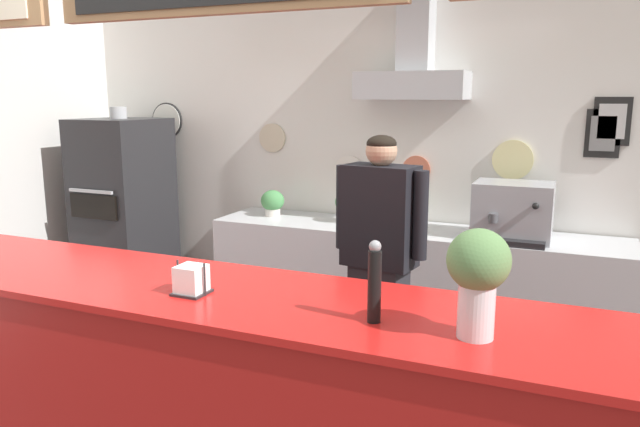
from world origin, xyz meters
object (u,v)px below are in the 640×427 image
(shop_worker, at_px, (379,271))
(potted_thyme, at_px, (273,202))
(napkin_holder, at_px, (191,281))
(potted_oregano, at_px, (402,214))
(basil_vase, at_px, (478,276))
(pizza_oven, at_px, (125,214))
(espresso_machine, at_px, (513,211))
(pepper_grinder, at_px, (374,282))
(potted_sage, at_px, (347,205))

(shop_worker, relative_size, potted_thyme, 7.70)
(potted_thyme, bearing_deg, napkin_holder, -69.71)
(potted_oregano, bearing_deg, basil_vase, -69.07)
(pizza_oven, height_order, basil_vase, pizza_oven)
(basil_vase, bearing_deg, pizza_oven, 147.07)
(espresso_machine, distance_m, pepper_grinder, 2.35)
(shop_worker, relative_size, potted_sage, 6.73)
(pizza_oven, height_order, potted_thyme, pizza_oven)
(basil_vase, bearing_deg, espresso_machine, 92.72)
(potted_sage, bearing_deg, pizza_oven, -173.44)
(pizza_oven, bearing_deg, potted_thyme, 9.40)
(potted_thyme, xyz_separation_m, napkin_holder, (0.88, -2.38, 0.13))
(potted_sage, relative_size, napkin_holder, 1.82)
(shop_worker, bearing_deg, potted_sage, -52.55)
(espresso_machine, relative_size, potted_thyme, 2.42)
(espresso_machine, xyz_separation_m, potted_thyme, (-1.88, 0.05, -0.07))
(basil_vase, bearing_deg, potted_oregano, 110.93)
(pizza_oven, distance_m, napkin_holder, 3.11)
(espresso_machine, bearing_deg, basil_vase, -87.28)
(pizza_oven, height_order, shop_worker, pizza_oven)
(shop_worker, height_order, potted_thyme, shop_worker)
(potted_oregano, distance_m, napkin_holder, 2.34)
(potted_oregano, relative_size, napkin_holder, 1.54)
(napkin_holder, xyz_separation_m, pepper_grinder, (0.77, -0.00, 0.09))
(potted_oregano, bearing_deg, pepper_grinder, -76.88)
(potted_sage, xyz_separation_m, potted_oregano, (0.45, -0.06, -0.03))
(shop_worker, xyz_separation_m, potted_sage, (-0.63, 1.17, 0.14))
(potted_sage, distance_m, potted_oregano, 0.46)
(shop_worker, height_order, napkin_holder, shop_worker)
(basil_vase, height_order, napkin_holder, basil_vase)
(potted_oregano, relative_size, pepper_grinder, 0.70)
(espresso_machine, xyz_separation_m, potted_sage, (-1.24, 0.06, -0.05))
(potted_sage, xyz_separation_m, pepper_grinder, (1.00, -2.39, 0.19))
(basil_vase, relative_size, napkin_holder, 2.71)
(basil_vase, bearing_deg, napkin_holder, 179.81)
(potted_oregano, bearing_deg, napkin_holder, -95.47)
(potted_sage, relative_size, basil_vase, 0.67)
(pizza_oven, xyz_separation_m, shop_worker, (2.63, -0.95, 0.05))
(potted_oregano, height_order, potted_thyme, potted_thyme)
(espresso_machine, height_order, potted_sage, espresso_machine)
(potted_oregano, distance_m, potted_thyme, 1.10)
(potted_oregano, distance_m, pepper_grinder, 2.41)
(espresso_machine, distance_m, potted_oregano, 0.79)
(potted_oregano, xyz_separation_m, basil_vase, (0.89, -2.33, 0.29))
(basil_vase, bearing_deg, pepper_grinder, -179.93)
(potted_sage, height_order, pepper_grinder, pepper_grinder)
(shop_worker, height_order, pepper_grinder, shop_worker)
(pizza_oven, xyz_separation_m, potted_thyme, (1.34, 0.22, 0.17))
(potted_oregano, xyz_separation_m, potted_thyme, (-1.10, 0.05, 0.00))
(shop_worker, distance_m, potted_sage, 1.34)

